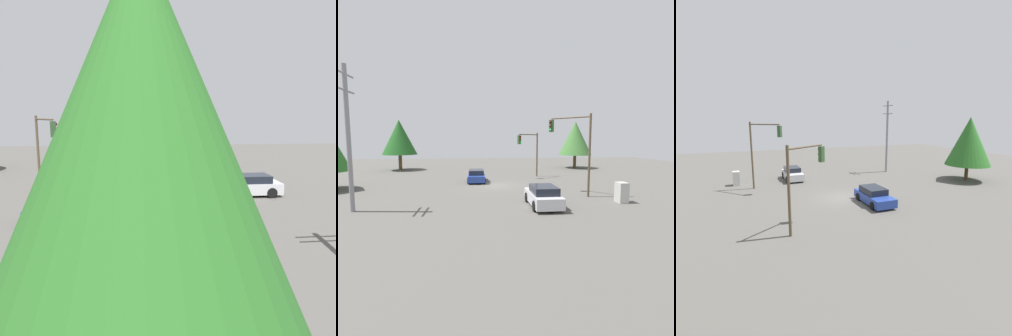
% 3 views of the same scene
% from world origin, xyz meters
% --- Properties ---
extents(ground_plane, '(80.00, 80.00, 0.00)m').
position_xyz_m(ground_plane, '(0.00, 0.00, 0.00)').
color(ground_plane, '#54514C').
extents(sedan_blue, '(4.31, 1.92, 1.36)m').
position_xyz_m(sedan_blue, '(-2.41, -1.83, 0.65)').
color(sedan_blue, '#233D93').
rests_on(sedan_blue, ground_plane).
extents(sedan_silver, '(4.32, 1.97, 1.46)m').
position_xyz_m(sedan_silver, '(8.92, 2.83, 0.71)').
color(sedan_silver, silver).
rests_on(sedan_silver, ground_plane).
extents(traffic_signal_main, '(2.89, 2.77, 6.71)m').
position_xyz_m(traffic_signal_main, '(5.30, 6.30, 4.57)').
color(traffic_signal_main, brown).
rests_on(traffic_signal_main, ground_plane).
extents(traffic_signal_cross, '(2.16, 2.88, 5.51)m').
position_xyz_m(traffic_signal_cross, '(-5.30, 4.72, 3.77)').
color(traffic_signal_cross, brown).
rests_on(traffic_signal_cross, ground_plane).
extents(electrical_cabinet, '(0.89, 0.68, 1.50)m').
position_xyz_m(electrical_cabinet, '(8.45, 8.90, 0.75)').
color(electrical_cabinet, '#B2B2AD').
rests_on(electrical_cabinet, ground_plane).
extents(tree_right, '(4.91, 4.91, 7.20)m').
position_xyz_m(tree_right, '(1.24, -15.81, 4.48)').
color(tree_right, '#4C3823').
rests_on(tree_right, ground_plane).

